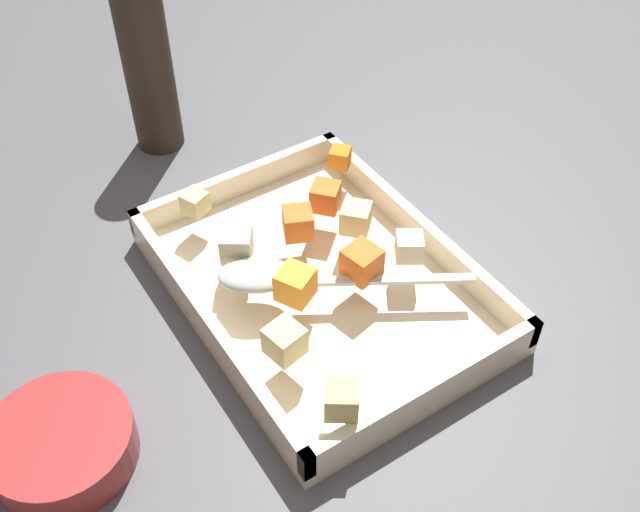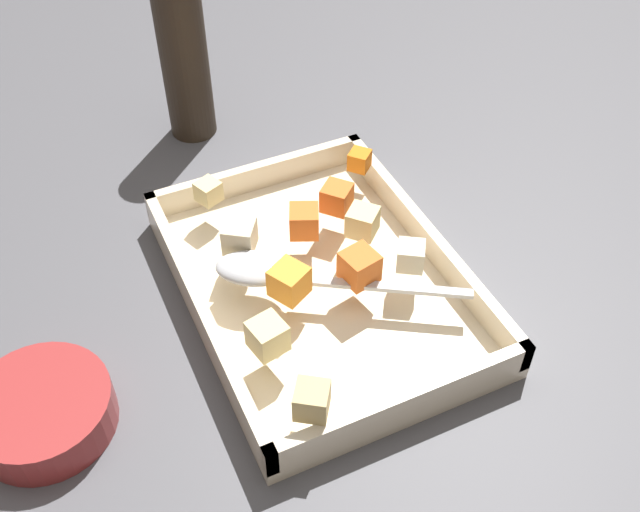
# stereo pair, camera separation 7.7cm
# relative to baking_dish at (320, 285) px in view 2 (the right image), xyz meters

# --- Properties ---
(ground_plane) EXTENTS (4.00, 4.00, 0.00)m
(ground_plane) POSITION_rel_baking_dish_xyz_m (0.01, 0.02, -0.01)
(ground_plane) COLOR #4C4C51
(baking_dish) EXTENTS (0.37, 0.27, 0.05)m
(baking_dish) POSITION_rel_baking_dish_xyz_m (0.00, 0.00, 0.00)
(baking_dish) COLOR beige
(baking_dish) RESTS_ON ground_plane
(carrot_chunk_heap_top) EXTENTS (0.04, 0.04, 0.03)m
(carrot_chunk_heap_top) POSITION_rel_baking_dish_xyz_m (0.07, -0.05, 0.05)
(carrot_chunk_heap_top) COLOR orange
(carrot_chunk_heap_top) RESTS_ON baking_dish
(carrot_chunk_mid_right) EXTENTS (0.04, 0.04, 0.03)m
(carrot_chunk_mid_right) POSITION_rel_baking_dish_xyz_m (-0.04, -0.03, 0.05)
(carrot_chunk_mid_right) COLOR orange
(carrot_chunk_mid_right) RESTS_ON baking_dish
(carrot_chunk_corner_se) EXTENTS (0.04, 0.04, 0.03)m
(carrot_chunk_corner_se) POSITION_rel_baking_dish_xyz_m (-0.02, 0.05, 0.05)
(carrot_chunk_corner_se) COLOR orange
(carrot_chunk_corner_se) RESTS_ON baking_dish
(carrot_chunk_under_handle) EXTENTS (0.04, 0.04, 0.03)m
(carrot_chunk_under_handle) POSITION_rel_baking_dish_xyz_m (0.05, -0.00, 0.05)
(carrot_chunk_under_handle) COLOR orange
(carrot_chunk_under_handle) RESTS_ON baking_dish
(carrot_chunk_far_right) EXTENTS (0.03, 0.03, 0.02)m
(carrot_chunk_far_right) POSITION_rel_baking_dish_xyz_m (0.12, -0.11, 0.05)
(carrot_chunk_far_right) COLOR orange
(carrot_chunk_far_right) RESTS_ON baking_dish
(potato_chunk_rim_edge) EXTENTS (0.04, 0.04, 0.03)m
(potato_chunk_rim_edge) POSITION_rel_baking_dish_xyz_m (0.06, 0.07, 0.05)
(potato_chunk_rim_edge) COLOR beige
(potato_chunk_rim_edge) RESTS_ON baking_dish
(potato_chunk_corner_nw) EXTENTS (0.04, 0.04, 0.03)m
(potato_chunk_corner_nw) POSITION_rel_baking_dish_xyz_m (-0.16, 0.08, 0.05)
(potato_chunk_corner_nw) COLOR tan
(potato_chunk_corner_nw) RESTS_ON baking_dish
(potato_chunk_center) EXTENTS (0.04, 0.04, 0.03)m
(potato_chunk_center) POSITION_rel_baking_dish_xyz_m (-0.04, -0.08, 0.05)
(potato_chunk_center) COLOR beige
(potato_chunk_center) RESTS_ON baking_dish
(potato_chunk_far_left) EXTENTS (0.03, 0.03, 0.02)m
(potato_chunk_far_left) POSITION_rel_baking_dish_xyz_m (0.14, 0.07, 0.05)
(potato_chunk_far_left) COLOR #E0CC89
(potato_chunk_far_left) RESTS_ON baking_dish
(potato_chunk_mid_left) EXTENTS (0.04, 0.04, 0.03)m
(potato_chunk_mid_left) POSITION_rel_baking_dish_xyz_m (-0.08, 0.09, 0.05)
(potato_chunk_mid_left) COLOR #E0CC89
(potato_chunk_mid_left) RESTS_ON baking_dish
(potato_chunk_corner_sw) EXTENTS (0.04, 0.04, 0.03)m
(potato_chunk_corner_sw) POSITION_rel_baking_dish_xyz_m (0.02, -0.06, 0.05)
(potato_chunk_corner_sw) COLOR #E0CC89
(potato_chunk_corner_sw) RESTS_ON baking_dish
(serving_spoon) EXTENTS (0.16, 0.24, 0.02)m
(serving_spoon) POSITION_rel_baking_dish_xyz_m (0.00, 0.06, 0.04)
(serving_spoon) COLOR silver
(serving_spoon) RESTS_ON baking_dish
(pepper_mill) EXTENTS (0.06, 0.06, 0.25)m
(pepper_mill) POSITION_rel_baking_dish_xyz_m (0.35, 0.03, 0.10)
(pepper_mill) COLOR #2D2319
(pepper_mill) RESTS_ON ground_plane
(small_prep_bowl) EXTENTS (0.13, 0.13, 0.04)m
(small_prep_bowl) POSITION_rel_baking_dish_xyz_m (-0.04, 0.30, 0.01)
(small_prep_bowl) COLOR maroon
(small_prep_bowl) RESTS_ON ground_plane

